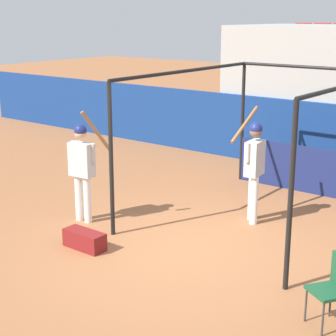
# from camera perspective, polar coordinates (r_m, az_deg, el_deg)

# --- Properties ---
(ground_plane) EXTENTS (60.00, 60.00, 0.00)m
(ground_plane) POSITION_cam_1_polar(r_m,az_deg,el_deg) (8.62, 1.50, -8.55)
(ground_plane) COLOR #935B38
(outfield_wall) EXTENTS (24.00, 0.12, 1.59)m
(outfield_wall) POSITION_cam_1_polar(r_m,az_deg,el_deg) (13.06, 16.11, 2.81)
(outfield_wall) COLOR navy
(outfield_wall) RESTS_ON ground
(batting_cage) EXTENTS (3.17, 4.14, 2.54)m
(batting_cage) POSITION_cam_1_polar(r_m,az_deg,el_deg) (10.63, 12.21, 2.50)
(batting_cage) COLOR black
(batting_cage) RESTS_ON ground
(player_batter) EXTENTS (0.54, 0.85, 1.93)m
(player_batter) POSITION_cam_1_polar(r_m,az_deg,el_deg) (9.64, 8.74, 0.57)
(player_batter) COLOR white
(player_batter) RESTS_ON ground
(player_waiting) EXTENTS (0.74, 0.53, 2.00)m
(player_waiting) POSITION_cam_1_polar(r_m,az_deg,el_deg) (9.65, -8.70, 0.41)
(player_waiting) COLOR white
(player_waiting) RESTS_ON ground
(folding_chair) EXTENTS (0.55, 0.55, 0.84)m
(folding_chair) POSITION_cam_1_polar(r_m,az_deg,el_deg) (6.81, 16.60, -11.24)
(folding_chair) COLOR #194C2D
(folding_chair) RESTS_ON ground
(equipment_bag) EXTENTS (0.70, 0.28, 0.28)m
(equipment_bag) POSITION_cam_1_polar(r_m,az_deg,el_deg) (8.80, -8.47, -7.22)
(equipment_bag) COLOR maroon
(equipment_bag) RESTS_ON ground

